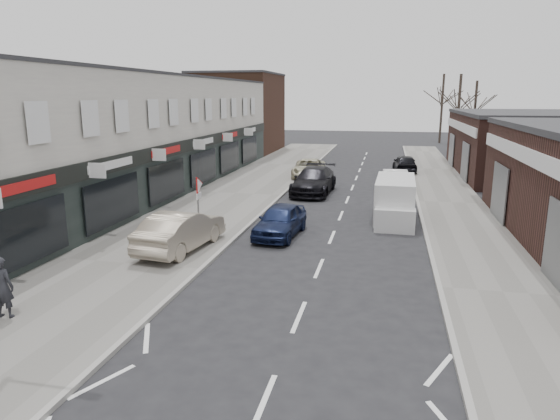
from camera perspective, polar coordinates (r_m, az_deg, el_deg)
The scene contains 17 objects.
pavement_left at distance 30.35m, azimuth -5.10°, elevation 1.84°, with size 5.50×64.00×0.12m, color slate.
pavement_right at distance 29.23m, azimuth 19.01°, elevation 0.74°, with size 3.50×64.00×0.12m, color slate.
shop_terrace_left at distance 30.37m, azimuth -19.05°, elevation 7.85°, with size 8.00×41.00×7.10m, color beige.
brick_block_far at distance 53.78m, azimuth -4.81°, elevation 10.90°, with size 8.00×10.00×8.00m, color #44291D.
right_unit_far at distance 41.88m, azimuth 26.65°, elevation 6.61°, with size 10.00×16.00×4.50m, color #3A1F1A.
tree_far_a at distance 55.16m, azimuth 19.37°, elevation 6.10°, with size 3.60×3.60×8.00m, color #382D26, non-canonical shape.
tree_far_b at distance 61.42m, azimuth 21.04°, elevation 6.60°, with size 3.60×3.60×7.50m, color #382D26, non-canonical shape.
tree_far_c at distance 66.98m, azimuth 17.74°, elevation 7.31°, with size 3.60×3.60×8.50m, color #382D26, non-canonical shape.
warning_sign at distance 20.16m, azimuth -9.30°, elevation 2.25°, with size 0.12×0.80×2.70m.
white_van at distance 24.70m, azimuth 12.98°, elevation 1.07°, with size 1.90×5.15×1.99m.
sedan_on_pavement at distance 19.38m, azimuth -11.24°, elevation -2.30°, with size 1.59×4.55×1.50m, color tan.
pedestrian at distance 15.16m, azimuth -29.17°, elevation -7.71°, with size 0.62×0.40×1.69m, color black.
parked_car_left_a at distance 21.30m, azimuth 0.03°, elevation -1.20°, with size 1.60×3.98×1.36m, color #141D3E.
parked_car_left_b at distance 30.70m, azimuth 3.89°, elevation 3.37°, with size 2.22×5.45×1.58m, color black.
parked_car_left_c at distance 36.54m, azimuth 3.35°, elevation 4.74°, with size 2.26×4.90×1.36m, color #B5AF91.
parked_car_right_a at distance 32.29m, azimuth 12.94°, elevation 3.38°, with size 1.47×4.22×1.39m, color silver.
parked_car_right_b at distance 40.29m, azimuth 14.07°, elevation 5.17°, with size 1.65×4.10×1.40m, color black.
Camera 1 is at (2.15, -6.42, 5.89)m, focal length 32.00 mm.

